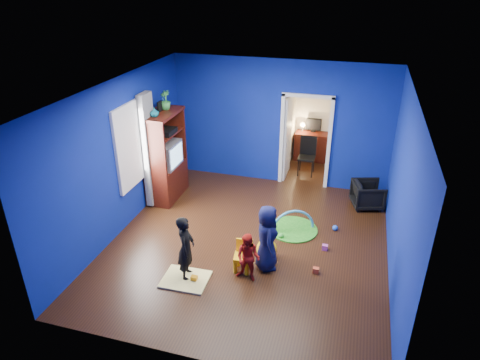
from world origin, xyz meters
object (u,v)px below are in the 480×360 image
(child_navy, at_px, (267,238))
(kid_chair, at_px, (242,258))
(toddler_red, at_px, (248,258))
(study_desk, at_px, (311,146))
(tv_armoire, at_px, (165,156))
(crt_tv, at_px, (167,155))
(hopper_ball, at_px, (267,249))
(armchair, at_px, (368,195))
(child_black, at_px, (186,248))
(vase, at_px, (154,112))
(play_mat, at_px, (293,229))
(folding_chair, at_px, (307,157))

(child_navy, relative_size, kid_chair, 2.35)
(toddler_red, distance_m, study_desk, 5.27)
(tv_armoire, bearing_deg, child_navy, -35.03)
(crt_tv, bearing_deg, toddler_red, -43.24)
(toddler_red, bearing_deg, child_navy, 69.43)
(hopper_ball, bearing_deg, armchair, 54.87)
(child_navy, height_order, kid_chair, child_navy)
(child_black, height_order, toddler_red, child_black)
(toddler_red, xyz_separation_m, hopper_ball, (0.17, 0.65, -0.24))
(vase, bearing_deg, study_desk, 49.18)
(armchair, height_order, play_mat, armchair)
(armchair, height_order, tv_armoire, tv_armoire)
(vase, bearing_deg, hopper_ball, -26.84)
(vase, xyz_separation_m, hopper_ball, (2.64, -1.34, -1.87))
(vase, xyz_separation_m, tv_armoire, (0.00, 0.30, -1.07))
(crt_tv, xyz_separation_m, hopper_ball, (2.60, -1.64, -0.84))
(crt_tv, bearing_deg, child_black, -59.86)
(child_black, bearing_deg, vase, 23.53)
(play_mat, relative_size, folding_chair, 1.04)
(vase, relative_size, study_desk, 0.21)
(child_navy, height_order, study_desk, child_navy)
(vase, relative_size, play_mat, 0.19)
(armchair, distance_m, kid_chair, 3.46)
(toddler_red, distance_m, play_mat, 1.79)
(armchair, bearing_deg, crt_tv, 83.54)
(child_navy, distance_m, hopper_ball, 0.48)
(folding_chair, bearing_deg, armchair, -40.19)
(armchair, bearing_deg, study_desk, 17.60)
(play_mat, distance_m, study_desk, 3.60)
(play_mat, relative_size, study_desk, 1.09)
(child_black, relative_size, hopper_ball, 3.14)
(child_navy, relative_size, crt_tv, 1.68)
(hopper_ball, height_order, play_mat, hopper_ball)
(tv_armoire, relative_size, kid_chair, 3.92)
(hopper_ball, distance_m, play_mat, 1.08)
(vase, bearing_deg, crt_tv, 82.41)
(child_navy, bearing_deg, tv_armoire, 33.52)
(child_navy, xyz_separation_m, folding_chair, (0.13, 3.89, -0.13))
(child_navy, bearing_deg, vase, 38.03)
(tv_armoire, xyz_separation_m, kid_chair, (2.32, -2.09, -0.73))
(armchair, distance_m, crt_tv, 4.40)
(child_navy, xyz_separation_m, study_desk, (0.13, 4.85, -0.21))
(armchair, bearing_deg, hopper_ball, 128.56)
(armchair, distance_m, vase, 4.78)
(hopper_ball, bearing_deg, study_desk, 87.77)
(tv_armoire, distance_m, play_mat, 3.16)
(hopper_ball, distance_m, kid_chair, 0.56)
(toddler_red, bearing_deg, armchair, 66.37)
(child_navy, xyz_separation_m, play_mat, (0.25, 1.28, -0.58))
(tv_armoire, xyz_separation_m, folding_chair, (2.82, 2.00, -0.52))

